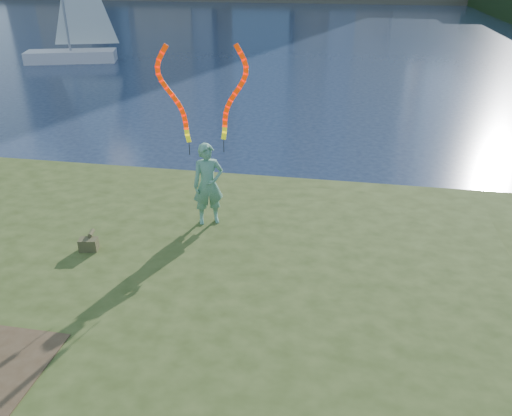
# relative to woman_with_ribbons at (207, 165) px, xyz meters

# --- Properties ---
(ground) EXTENTS (320.00, 320.00, 0.00)m
(ground) POSITION_rel_woman_with_ribbons_xyz_m (-0.61, -2.45, -2.19)
(ground) COLOR #19263F
(ground) RESTS_ON ground
(grassy_knoll) EXTENTS (20.00, 18.00, 0.80)m
(grassy_knoll) POSITION_rel_woman_with_ribbons_xyz_m (-0.61, -4.75, -1.85)
(grassy_knoll) COLOR #334117
(grassy_knoll) RESTS_ON ground
(woman_with_ribbons) EXTENTS (1.97, 0.92, 4.23)m
(woman_with_ribbons) POSITION_rel_woman_with_ribbons_xyz_m (0.00, 0.00, 0.00)
(woman_with_ribbons) COLOR #146F3C
(woman_with_ribbons) RESTS_ON grassy_knoll
(canvas_bag) EXTENTS (0.40, 0.45, 0.34)m
(canvas_bag) POSITION_rel_woman_with_ribbons_xyz_m (-2.14, -1.65, -1.25)
(canvas_bag) COLOR #404421
(canvas_bag) RESTS_ON grassy_knoll
(sailboat) EXTENTS (6.08, 3.51, 9.22)m
(sailboat) POSITION_rel_woman_with_ribbons_xyz_m (-14.98, 21.77, -0.61)
(sailboat) COLOR silver
(sailboat) RESTS_ON ground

